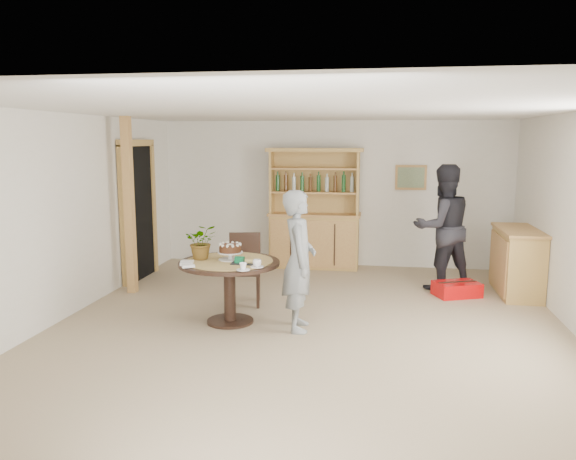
# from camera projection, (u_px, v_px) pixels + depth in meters

# --- Properties ---
(ground) EXTENTS (7.00, 7.00, 0.00)m
(ground) POSITION_uv_depth(u_px,v_px,m) (307.00, 329.00, 6.51)
(ground) COLOR tan
(ground) RESTS_ON ground
(room_shell) EXTENTS (6.04, 7.04, 2.52)m
(room_shell) POSITION_uv_depth(u_px,v_px,m) (308.00, 179.00, 6.24)
(room_shell) COLOR white
(room_shell) RESTS_ON ground
(doorway) EXTENTS (0.13, 1.10, 2.18)m
(doorway) POSITION_uv_depth(u_px,v_px,m) (138.00, 209.00, 8.76)
(doorway) COLOR black
(doorway) RESTS_ON ground
(pine_post) EXTENTS (0.12, 0.12, 2.50)m
(pine_post) POSITION_uv_depth(u_px,v_px,m) (129.00, 206.00, 7.92)
(pine_post) COLOR tan
(pine_post) RESTS_ON ground
(hutch) EXTENTS (1.62, 0.54, 2.04)m
(hutch) POSITION_uv_depth(u_px,v_px,m) (314.00, 228.00, 9.61)
(hutch) COLOR tan
(hutch) RESTS_ON ground
(sideboard) EXTENTS (0.54, 1.26, 0.94)m
(sideboard) POSITION_uv_depth(u_px,v_px,m) (517.00, 261.00, 7.95)
(sideboard) COLOR tan
(sideboard) RESTS_ON ground
(dining_table) EXTENTS (1.20, 1.20, 0.76)m
(dining_table) POSITION_uv_depth(u_px,v_px,m) (229.00, 273.00, 6.67)
(dining_table) COLOR black
(dining_table) RESTS_ON ground
(dining_chair) EXTENTS (0.49, 0.49, 0.95)m
(dining_chair) POSITION_uv_depth(u_px,v_px,m) (245.00, 264.00, 7.49)
(dining_chair) COLOR black
(dining_chair) RESTS_ON ground
(birthday_cake) EXTENTS (0.30, 0.30, 0.20)m
(birthday_cake) POSITION_uv_depth(u_px,v_px,m) (230.00, 250.00, 6.68)
(birthday_cake) COLOR white
(birthday_cake) RESTS_ON dining_table
(flower_vase) EXTENTS (0.47, 0.44, 0.42)m
(flower_vase) POSITION_uv_depth(u_px,v_px,m) (202.00, 242.00, 6.72)
(flower_vase) COLOR #3F7233
(flower_vase) RESTS_ON dining_table
(gift_tray) EXTENTS (0.30, 0.20, 0.08)m
(gift_tray) POSITION_uv_depth(u_px,v_px,m) (244.00, 261.00, 6.49)
(gift_tray) COLOR black
(gift_tray) RESTS_ON dining_table
(coffee_cup_a) EXTENTS (0.15, 0.15, 0.09)m
(coffee_cup_a) POSITION_uv_depth(u_px,v_px,m) (257.00, 264.00, 6.30)
(coffee_cup_a) COLOR white
(coffee_cup_a) RESTS_ON dining_table
(coffee_cup_b) EXTENTS (0.15, 0.15, 0.08)m
(coffee_cup_b) POSITION_uv_depth(u_px,v_px,m) (243.00, 267.00, 6.16)
(coffee_cup_b) COLOR white
(coffee_cup_b) RESTS_ON dining_table
(napkins) EXTENTS (0.24, 0.33, 0.03)m
(napkins) POSITION_uv_depth(u_px,v_px,m) (187.00, 264.00, 6.41)
(napkins) COLOR white
(napkins) RESTS_ON dining_table
(teen_boy) EXTENTS (0.47, 0.64, 1.62)m
(teen_boy) POSITION_uv_depth(u_px,v_px,m) (299.00, 261.00, 6.41)
(teen_boy) COLOR gray
(teen_boy) RESTS_ON ground
(adult_person) EXTENTS (1.09, 0.99, 1.83)m
(adult_person) POSITION_uv_depth(u_px,v_px,m) (443.00, 227.00, 8.16)
(adult_person) COLOR black
(adult_person) RESTS_ON ground
(red_suitcase) EXTENTS (0.71, 0.59, 0.21)m
(red_suitcase) POSITION_uv_depth(u_px,v_px,m) (457.00, 289.00, 7.89)
(red_suitcase) COLOR red
(red_suitcase) RESTS_ON ground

